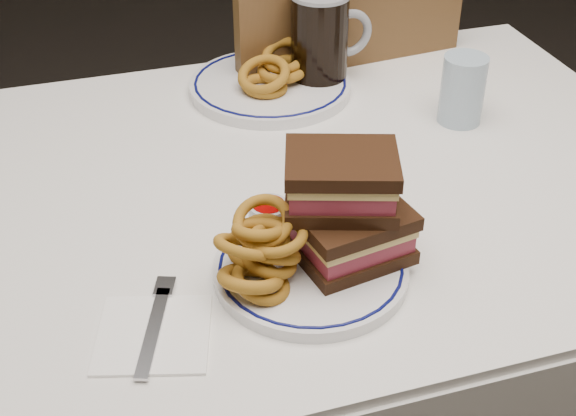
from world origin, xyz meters
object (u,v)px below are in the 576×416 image
object	(u,v)px
main_plate	(311,269)
reuben_sandwich	(347,207)
chair_far	(320,136)
far_plate	(270,86)
beer_mug	(321,39)

from	to	relation	value
main_plate	reuben_sandwich	bearing A→B (deg)	13.10
main_plate	chair_far	bearing A→B (deg)	69.56
chair_far	reuben_sandwich	distance (m)	0.78
far_plate	beer_mug	bearing A→B (deg)	0.20
chair_far	reuben_sandwich	size ratio (longest dim) A/B	5.82
main_plate	far_plate	world-z (taller)	far_plate
beer_mug	far_plate	distance (m)	0.12
chair_far	far_plate	xyz separation A→B (m)	(-0.17, -0.19, 0.23)
chair_far	main_plate	bearing A→B (deg)	-110.44
far_plate	reuben_sandwich	bearing A→B (deg)	-95.13
chair_far	beer_mug	bearing A→B (deg)	-110.65
reuben_sandwich	far_plate	bearing A→B (deg)	84.87
main_plate	reuben_sandwich	xyz separation A→B (m)	(0.05, 0.01, 0.08)
chair_far	beer_mug	size ratio (longest dim) A/B	5.70
reuben_sandwich	chair_far	bearing A→B (deg)	72.91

